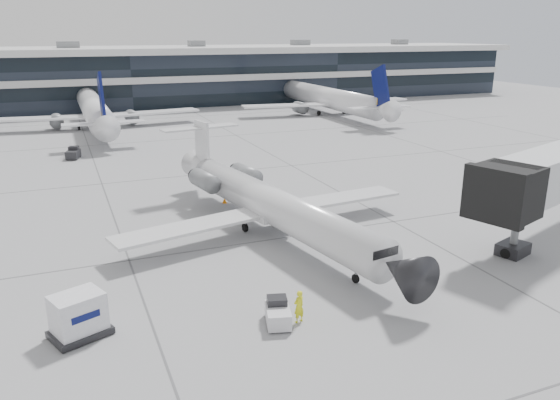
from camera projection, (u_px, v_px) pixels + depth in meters
name	position (u px, v px, depth m)	size (l,w,h in m)	color
ground	(274.00, 239.00, 38.66)	(220.00, 220.00, 0.00)	gray
terminal	(124.00, 79.00, 109.76)	(170.00, 22.00, 10.00)	black
bg_jet_center	(96.00, 127.00, 84.46)	(32.00, 40.00, 9.60)	white
bg_jet_right	(326.00, 113.00, 98.87)	(32.00, 40.00, 9.60)	white
regional_jet	(269.00, 203.00, 39.35)	(22.98, 28.66, 6.63)	silver
ramp_worker	(299.00, 306.00, 27.39)	(0.63, 0.42, 1.74)	yellow
baggage_tug	(278.00, 313.00, 27.35)	(1.66, 2.22, 1.26)	silver
cargo_uld	(78.00, 316.00, 26.03)	(3.17, 2.79, 2.16)	black
traffic_cone	(225.00, 200.00, 46.78)	(0.38, 0.38, 0.55)	orange
far_tug	(73.00, 153.00, 63.14)	(1.84, 2.41, 1.36)	black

